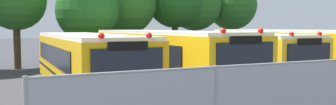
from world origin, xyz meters
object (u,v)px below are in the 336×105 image
at_px(tree_2, 87,10).
at_px(school_bus_2, 224,56).
at_px(school_bus_1, 162,57).
at_px(tree_5, 193,4).
at_px(tree_3, 119,1).
at_px(tree_6, 232,4).
at_px(school_bus_3, 283,52).
at_px(school_bus_0, 86,61).

bearing_deg(tree_2, school_bus_2, -62.08).
xyz_separation_m(school_bus_1, tree_5, (8.03, 11.18, 3.16)).
distance_m(school_bus_1, tree_3, 11.61).
bearing_deg(tree_2, tree_6, 11.23).
bearing_deg(tree_5, tree_6, -0.24).
height_order(tree_5, tree_6, tree_6).
distance_m(school_bus_1, school_bus_3, 6.73).
relative_size(school_bus_3, tree_6, 1.39).
bearing_deg(tree_3, tree_6, 0.84).
height_order(school_bus_1, tree_5, tree_5).
height_order(school_bus_3, tree_3, tree_3).
distance_m(school_bus_3, tree_5, 11.95).
relative_size(school_bus_1, tree_6, 1.74).
xyz_separation_m(school_bus_2, tree_6, (8.63, 11.13, 3.30)).
bearing_deg(school_bus_2, tree_5, -114.09).
height_order(school_bus_0, tree_6, tree_6).
height_order(school_bus_2, tree_6, tree_6).
relative_size(school_bus_0, school_bus_1, 0.91).
xyz_separation_m(tree_3, tree_6, (10.20, 0.15, 0.01)).
relative_size(school_bus_1, school_bus_2, 1.13).
bearing_deg(school_bus_0, school_bus_3, 179.05).
height_order(school_bus_0, school_bus_1, school_bus_1).
height_order(school_bus_1, school_bus_3, school_bus_3).
relative_size(school_bus_0, tree_3, 1.47).
bearing_deg(school_bus_1, tree_5, -126.04).
xyz_separation_m(school_bus_2, tree_2, (-4.52, 8.52, 2.44)).
height_order(tree_2, tree_6, tree_6).
relative_size(school_bus_0, tree_5, 1.59).
bearing_deg(tree_6, school_bus_2, -127.78).
bearing_deg(tree_5, school_bus_0, -135.53).
bearing_deg(school_bus_0, tree_6, -143.07).
distance_m(school_bus_1, tree_5, 14.12).
bearing_deg(tree_5, school_bus_1, -125.67).
xyz_separation_m(tree_3, tree_5, (6.30, 0.17, -0.07)).
bearing_deg(school_bus_1, school_bus_2, -179.76).
bearing_deg(tree_3, school_bus_3, -66.13).
height_order(school_bus_1, tree_6, tree_6).
bearing_deg(school_bus_2, school_bus_1, -0.50).
bearing_deg(tree_6, tree_3, -179.16).
xyz_separation_m(school_bus_3, tree_5, (1.30, 11.45, 3.15)).
bearing_deg(school_bus_1, school_bus_3, 177.37).
xyz_separation_m(school_bus_0, school_bus_3, (10.04, -0.31, 0.07)).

